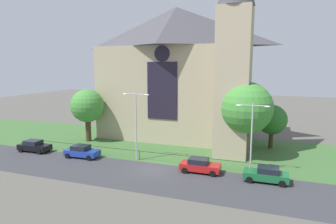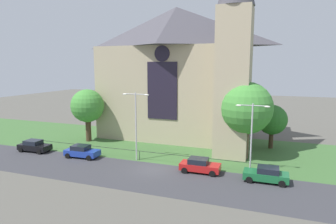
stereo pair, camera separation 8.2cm
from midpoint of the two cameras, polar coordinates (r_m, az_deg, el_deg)
ground at (r=41.94m, az=2.28°, el=-6.57°), size 160.00×160.00×0.00m
road_asphalt at (r=31.28m, az=-4.59°, el=-12.06°), size 120.00×8.00×0.01m
grass_verge at (r=40.11m, az=1.40°, el=-7.29°), size 120.00×20.00×0.01m
church_building at (r=46.25m, az=2.15°, el=7.76°), size 23.20×16.20×26.00m
iron_railing at (r=35.92m, az=-5.55°, el=-7.66°), size 30.88×0.07×1.13m
tree_left_near at (r=45.35m, az=-15.25°, el=1.08°), size 4.86×4.86×7.76m
tree_right_far at (r=42.57m, az=19.25°, el=-1.43°), size 4.03×4.03×5.97m
tree_right_near at (r=36.52m, az=14.74°, el=0.68°), size 6.23×6.23×9.31m
streetlamp_near at (r=35.02m, az=-6.23°, el=-1.04°), size 3.37×0.26×8.11m
streetlamp_far at (r=31.65m, az=15.71°, el=-3.13°), size 3.37×0.26×7.38m
parked_car_black at (r=43.01m, az=-24.31°, el=-5.95°), size 4.26×2.14×1.51m
parked_car_blue at (r=38.32m, az=-16.24°, el=-7.27°), size 4.28×2.18×1.51m
parked_car_red at (r=32.08m, az=6.05°, el=-10.14°), size 4.23×2.09×1.51m
parked_car_green at (r=30.93m, az=18.26°, el=-11.28°), size 4.22×2.07×1.51m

